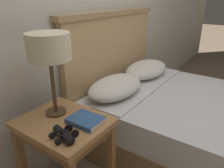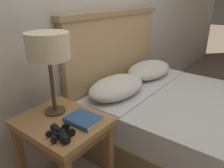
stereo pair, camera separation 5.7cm
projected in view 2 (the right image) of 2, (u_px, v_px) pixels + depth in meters
The scene contains 5 objects.
nightstand at pixel (63, 133), 1.35m from camera, with size 0.43×0.52×0.62m.
bed at pixel (204, 127), 1.81m from camera, with size 1.40×2.08×1.18m.
table_lamp at pixel (48, 48), 1.24m from camera, with size 0.25×0.25×0.50m.
book_on_nightstand at pixel (83, 120), 1.28m from camera, with size 0.16×0.20×0.03m.
binoculars_pair at pixel (60, 133), 1.14m from camera, with size 0.15×0.16×0.05m.
Camera 2 is at (-1.39, -0.29, 1.31)m, focal length 35.00 mm.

